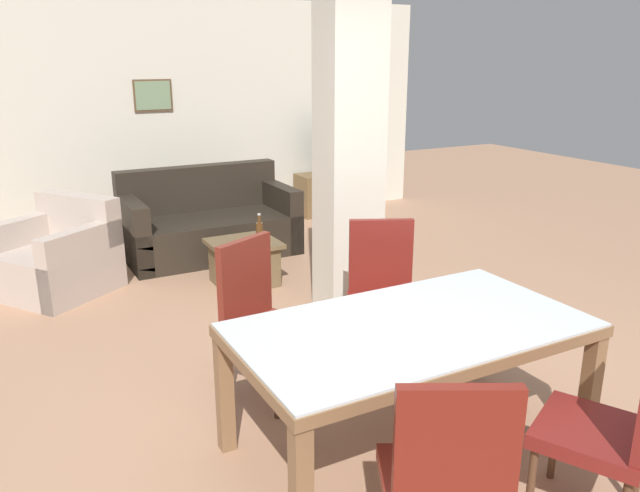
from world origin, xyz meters
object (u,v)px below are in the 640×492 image
at_px(dining_table, 410,347).
at_px(dining_chair_near_right, 615,420).
at_px(armchair, 57,260).
at_px(coffee_table, 244,262).
at_px(dining_chair_far_left, 261,313).
at_px(dining_chair_near_left, 446,477).
at_px(tv_screen, 337,150).
at_px(dining_chair_far_right, 382,289).
at_px(bottle, 260,233).
at_px(sofa, 209,226).
at_px(tv_stand, 337,192).

height_order(dining_table, dining_chair_near_right, dining_chair_near_right).
bearing_deg(armchair, dining_table, 166.68).
xyz_separation_m(dining_table, armchair, (-1.36, 3.42, -0.31)).
bearing_deg(coffee_table, armchair, 157.61).
distance_m(dining_chair_far_left, coffee_table, 1.99).
relative_size(dining_chair_near_right, dining_chair_near_left, 1.00).
distance_m(dining_chair_far_left, dining_chair_near_left, 1.76).
relative_size(coffee_table, tv_screen, 0.70).
bearing_deg(coffee_table, dining_table, -93.61).
xyz_separation_m(dining_chair_near_left, armchair, (-0.91, 4.26, -0.24)).
distance_m(dining_chair_far_right, tv_screen, 4.33).
relative_size(dining_chair_near_right, bottle, 3.44).
xyz_separation_m(dining_chair_near_right, tv_screen, (1.88, 5.69, 0.32)).
distance_m(dining_chair_near_right, coffee_table, 3.70).
bearing_deg(dining_table, coffee_table, 86.39).
xyz_separation_m(dining_chair_near_left, bottle, (0.72, 3.47, -0.01)).
xyz_separation_m(armchair, tv_screen, (3.68, 1.39, 0.56)).
height_order(dining_chair_far_left, sofa, dining_chair_far_left).
height_order(dining_chair_far_left, dining_chair_near_left, same).
bearing_deg(sofa, coffee_table, 88.90).
bearing_deg(dining_chair_near_left, dining_chair_far_right, 91.10).
height_order(dining_chair_far_right, bottle, dining_chair_far_right).
bearing_deg(dining_chair_near_right, sofa, 66.30).
distance_m(dining_chair_near_right, dining_chair_far_left, 2.01).
distance_m(dining_chair_far_left, sofa, 3.00).
xyz_separation_m(dining_chair_near_right, dining_chair_far_left, (-0.89, 1.81, 0.00)).
bearing_deg(dining_chair_near_right, armchair, 86.03).
xyz_separation_m(dining_table, tv_stand, (2.32, 4.81, -0.32)).
bearing_deg(dining_chair_far_left, dining_chair_near_left, 64.08).
bearing_deg(tv_screen, armchair, 0.17).
distance_m(dining_chair_near_left, bottle, 3.55).
distance_m(coffee_table, tv_stand, 2.95).
bearing_deg(dining_chair_near_right, bottle, 66.10).
distance_m(sofa, coffee_table, 1.06).
relative_size(dining_chair_near_right, armchair, 0.81).
bearing_deg(bottle, dining_table, -95.92).
bearing_deg(dining_chair_near_right, coffee_table, 67.48).
height_order(dining_chair_near_left, bottle, dining_chair_near_left).
xyz_separation_m(dining_chair_far_right, bottle, (-0.17, 1.71, -0.01)).
height_order(armchair, tv_stand, armchair).
height_order(dining_chair_near_left, tv_stand, dining_chair_near_left).
relative_size(sofa, coffee_table, 2.89).
bearing_deg(coffee_table, dining_chair_far_left, -108.39).
distance_m(dining_table, tv_stand, 5.35).
bearing_deg(tv_stand, tv_screen, 180.00).
bearing_deg(sofa, dining_table, 87.08).
height_order(dining_chair_near_left, armchair, dining_chair_near_left).
relative_size(dining_chair_far_left, bottle, 3.44).
height_order(dining_chair_far_left, armchair, dining_chair_far_left).
xyz_separation_m(dining_table, bottle, (0.27, 2.63, -0.07)).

